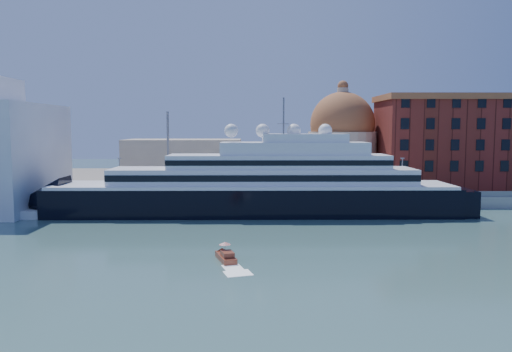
{
  "coord_description": "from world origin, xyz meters",
  "views": [
    {
      "loc": [
        -2.14,
        -74.33,
        17.05
      ],
      "look_at": [
        -1.24,
        18.0,
        8.1
      ],
      "focal_mm": 35.0,
      "sensor_mm": 36.0,
      "label": 1
    }
  ],
  "objects": [
    {
      "name": "ground",
      "position": [
        0.0,
        0.0,
        0.0
      ],
      "size": [
        400.0,
        400.0,
        0.0
      ],
      "primitive_type": "plane",
      "color": "#335856",
      "rests_on": "ground"
    },
    {
      "name": "quay",
      "position": [
        0.0,
        34.0,
        1.25
      ],
      "size": [
        180.0,
        10.0,
        2.5
      ],
      "primitive_type": "cube",
      "color": "gray",
      "rests_on": "ground"
    },
    {
      "name": "land",
      "position": [
        0.0,
        75.0,
        1.0
      ],
      "size": [
        260.0,
        72.0,
        2.0
      ],
      "primitive_type": "cube",
      "color": "slate",
      "rests_on": "ground"
    },
    {
      "name": "quay_fence",
      "position": [
        0.0,
        29.5,
        3.1
      ],
      "size": [
        180.0,
        0.1,
        1.2
      ],
      "primitive_type": "cube",
      "color": "slate",
      "rests_on": "quay"
    },
    {
      "name": "superyacht",
      "position": [
        -4.38,
        23.0,
        4.62
      ],
      "size": [
        89.54,
        12.41,
        26.76
      ],
      "color": "black",
      "rests_on": "ground"
    },
    {
      "name": "service_barge",
      "position": [
        -38.89,
        20.04,
        0.82
      ],
      "size": [
        13.12,
        5.53,
        2.87
      ],
      "rotation": [
        0.0,
        0.0,
        0.1
      ],
      "color": "white",
      "rests_on": "ground"
    },
    {
      "name": "water_taxi",
      "position": [
        -5.38,
        -11.52,
        0.59
      ],
      "size": [
        3.14,
        5.45,
        2.46
      ],
      "rotation": [
        0.0,
        0.0,
        0.29
      ],
      "color": "maroon",
      "rests_on": "ground"
    },
    {
      "name": "warehouse",
      "position": [
        52.0,
        52.0,
        13.79
      ],
      "size": [
        43.0,
        19.0,
        23.25
      ],
      "color": "maroon",
      "rests_on": "land"
    },
    {
      "name": "church",
      "position": [
        6.39,
        57.72,
        10.91
      ],
      "size": [
        66.0,
        18.0,
        25.5
      ],
      "color": "beige",
      "rests_on": "land"
    },
    {
      "name": "lamp_posts",
      "position": [
        -12.67,
        32.27,
        9.84
      ],
      "size": [
        120.8,
        2.4,
        18.0
      ],
      "color": "slate",
      "rests_on": "quay"
    }
  ]
}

